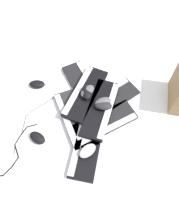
# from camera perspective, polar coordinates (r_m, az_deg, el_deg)

# --- Properties ---
(ground_plane) EXTENTS (3.20, 3.20, 0.00)m
(ground_plane) POSITION_cam_1_polar(r_m,az_deg,el_deg) (1.42, 0.68, -1.16)
(ground_plane) COLOR silver
(keyboard_0) EXTENTS (0.45, 0.20, 0.03)m
(keyboard_0) POSITION_cam_1_polar(r_m,az_deg,el_deg) (1.33, -0.60, -8.36)
(keyboard_0) COLOR black
(keyboard_0) RESTS_ON ground
(keyboard_1) EXTENTS (0.37, 0.45, 0.03)m
(keyboard_1) POSITION_cam_1_polar(r_m,az_deg,el_deg) (1.39, 3.60, -2.97)
(keyboard_1) COLOR black
(keyboard_1) RESTS_ON ground
(keyboard_2) EXTENTS (0.40, 0.43, 0.03)m
(keyboard_2) POSITION_cam_1_polar(r_m,az_deg,el_deg) (1.47, 4.82, 3.00)
(keyboard_2) COLOR black
(keyboard_2) RESTS_ON ground
(keyboard_3) EXTENTS (0.45, 0.36, 0.03)m
(keyboard_3) POSITION_cam_1_polar(r_m,az_deg,el_deg) (1.53, -1.39, 6.68)
(keyboard_3) COLOR black
(keyboard_3) RESTS_ON ground
(keyboard_4) EXTENTS (0.46, 0.33, 0.03)m
(keyboard_4) POSITION_cam_1_polar(r_m,az_deg,el_deg) (1.40, -3.86, -1.78)
(keyboard_4) COLOR #232326
(keyboard_4) RESTS_ON ground
(keyboard_5) EXTENTS (0.46, 0.24, 0.03)m
(keyboard_5) POSITION_cam_1_polar(r_m,az_deg,el_deg) (1.40, 2.89, 0.90)
(keyboard_5) COLOR black
(keyboard_5) RESTS_ON keyboard_1
(keyboard_6) EXTENTS (0.46, 0.28, 0.03)m
(keyboard_6) POSITION_cam_1_polar(r_m,az_deg,el_deg) (1.47, -1.10, 4.97)
(keyboard_6) COLOR black
(keyboard_6) RESTS_ON keyboard_3
(mouse_0) EXTENTS (0.11, 0.13, 0.04)m
(mouse_0) POSITION_cam_1_polar(r_m,az_deg,el_deg) (1.39, 3.49, 2.57)
(mouse_0) COLOR #4C4C51
(mouse_0) RESTS_ON keyboard_5
(mouse_1) EXTENTS (0.12, 0.09, 0.04)m
(mouse_1) POSITION_cam_1_polar(r_m,az_deg,el_deg) (1.43, -0.80, 5.14)
(mouse_1) COLOR black
(mouse_1) RESTS_ON keyboard_6
(mouse_2) EXTENTS (0.13, 0.12, 0.04)m
(mouse_2) POSITION_cam_1_polar(r_m,az_deg,el_deg) (1.43, -0.54, 5.51)
(mouse_2) COLOR #4C4C51
(mouse_2) RESTS_ON keyboard_6
(mouse_3) EXTENTS (0.11, 0.13, 0.04)m
(mouse_3) POSITION_cam_1_polar(r_m,az_deg,el_deg) (1.37, -13.44, -6.55)
(mouse_3) COLOR black
(mouse_3) RESTS_ON ground
(mouse_4) EXTENTS (0.07, 0.11, 0.04)m
(mouse_4) POSITION_cam_1_polar(r_m,az_deg,el_deg) (1.58, -13.55, 7.08)
(mouse_4) COLOR black
(mouse_4) RESTS_ON ground
(mouse_5) EXTENTS (0.07, 0.11, 0.04)m
(mouse_5) POSITION_cam_1_polar(r_m,az_deg,el_deg) (1.37, 3.60, 1.76)
(mouse_5) COLOR black
(mouse_5) RESTS_ON keyboard_5
(mouse_6) EXTENTS (0.12, 0.12, 0.04)m
(mouse_6) POSITION_cam_1_polar(r_m,az_deg,el_deg) (1.28, -0.53, -10.10)
(mouse_6) COLOR #B7B7BC
(mouse_6) RESTS_ON keyboard_0
(cable_0) EXTENTS (0.37, 0.36, 0.01)m
(cable_0) POSITION_cam_1_polar(r_m,az_deg,el_deg) (1.40, -20.85, -10.69)
(cable_0) COLOR black
(cable_0) RESTS_ON ground
(cable_1) EXTENTS (0.42, 0.18, 0.01)m
(cable_1) POSITION_cam_1_polar(r_m,az_deg,el_deg) (1.45, -15.42, -2.24)
(cable_1) COLOR #59595B
(cable_1) RESTS_ON ground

